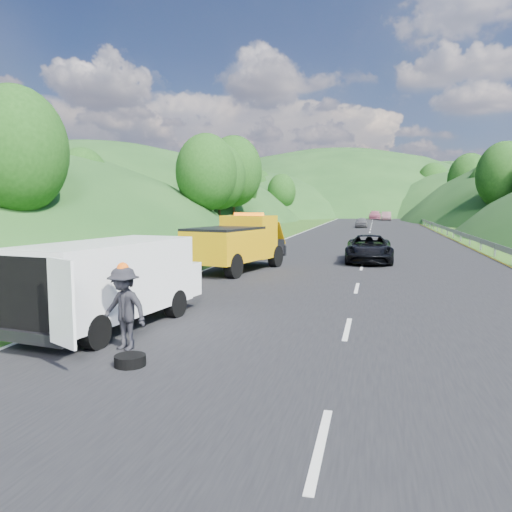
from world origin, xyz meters
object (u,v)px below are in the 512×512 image
(spare_tire, at_px, (130,367))
(passing_suv, at_px, (369,262))
(child, at_px, (182,302))
(worker, at_px, (125,350))
(woman, at_px, (147,300))
(suitcase, at_px, (88,291))
(tow_truck, at_px, (237,243))
(white_van, at_px, (112,279))

(spare_tire, height_order, passing_suv, passing_suv)
(child, bearing_deg, passing_suv, 93.37)
(worker, relative_size, passing_suv, 0.34)
(woman, bearing_deg, worker, 167.07)
(child, relative_size, worker, 0.63)
(woman, distance_m, worker, 5.39)
(suitcase, bearing_deg, child, 4.88)
(worker, xyz_separation_m, passing_suv, (4.68, 17.07, 0.00))
(worker, bearing_deg, tow_truck, 109.10)
(woman, bearing_deg, passing_suv, -62.70)
(white_van, distance_m, child, 3.58)
(tow_truck, relative_size, spare_tire, 11.00)
(worker, distance_m, passing_suv, 17.70)
(spare_tire, bearing_deg, tow_truck, 97.06)
(tow_truck, bearing_deg, passing_suv, 52.64)
(spare_tire, bearing_deg, suitcase, 127.94)
(white_van, distance_m, passing_suv, 16.54)
(tow_truck, relative_size, worker, 3.72)
(woman, height_order, worker, worker)
(child, distance_m, worker, 5.06)
(suitcase, bearing_deg, spare_tire, -52.06)
(woman, height_order, spare_tire, woman)
(child, distance_m, spare_tire, 6.09)
(woman, relative_size, child, 1.35)
(woman, xyz_separation_m, passing_suv, (6.61, 12.04, 0.00))
(white_van, xyz_separation_m, woman, (-0.73, 3.38, -1.20))
(white_van, relative_size, suitcase, 11.64)
(woman, xyz_separation_m, suitcase, (-1.89, -0.29, 0.27))
(suitcase, relative_size, passing_suv, 0.11)
(white_van, relative_size, woman, 4.27)
(white_van, bearing_deg, passing_suv, 77.57)
(tow_truck, distance_m, spare_tire, 13.42)
(woman, distance_m, spare_tire, 6.49)
(suitcase, bearing_deg, worker, -51.16)
(suitcase, height_order, passing_suv, passing_suv)
(white_van, relative_size, spare_tire, 10.77)
(tow_truck, xyz_separation_m, spare_tire, (1.64, -13.25, -1.27))
(tow_truck, xyz_separation_m, woman, (-0.90, -7.29, -1.27))
(tow_truck, height_order, child, tow_truck)
(white_van, height_order, spare_tire, white_van)
(worker, bearing_deg, spare_tire, -42.72)
(spare_tire, bearing_deg, worker, 122.98)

